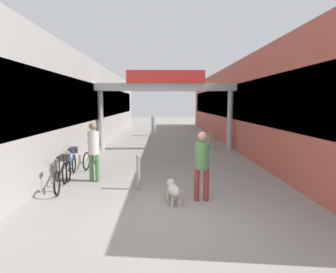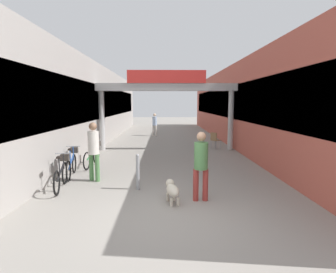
{
  "view_description": "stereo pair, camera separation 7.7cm",
  "coord_description": "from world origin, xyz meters",
  "views": [
    {
      "loc": [
        -0.22,
        -5.42,
        2.45
      ],
      "look_at": [
        0.0,
        3.51,
        1.3
      ],
      "focal_mm": 28.0,
      "sensor_mm": 36.0,
      "label": 1
    },
    {
      "loc": [
        -0.14,
        -5.42,
        2.45
      ],
      "look_at": [
        0.0,
        3.51,
        1.3
      ],
      "focal_mm": 28.0,
      "sensor_mm": 36.0,
      "label": 2
    }
  ],
  "objects": [
    {
      "name": "bollard_post_metal",
      "position": [
        -0.88,
        1.8,
        0.52
      ],
      "size": [
        0.1,
        0.1,
        1.02
      ],
      "color": "gray",
      "rests_on": "ground_plane"
    },
    {
      "name": "arcade_sign_gateway",
      "position": [
        0.0,
        8.13,
        2.9
      ],
      "size": [
        7.4,
        0.47,
        4.08
      ],
      "color": "#B2B2B2",
      "rests_on": "ground_plane"
    },
    {
      "name": "bicycle_green_third",
      "position": [
        -2.91,
        4.63,
        0.44
      ],
      "size": [
        0.46,
        1.69,
        0.98
      ],
      "color": "black",
      "rests_on": "ground_plane"
    },
    {
      "name": "storefront_left",
      "position": [
        -5.09,
        11.0,
        2.27
      ],
      "size": [
        3.0,
        26.0,
        4.54
      ],
      "color": "#9E9993",
      "rests_on": "ground_plane"
    },
    {
      "name": "bicycle_black_nearest",
      "position": [
        -3.09,
        1.97,
        0.44
      ],
      "size": [
        0.46,
        1.68,
        0.98
      ],
      "color": "black",
      "rests_on": "ground_plane"
    },
    {
      "name": "pedestrian_with_dog",
      "position": [
        0.78,
        0.92,
        1.0
      ],
      "size": [
        0.38,
        0.35,
        1.75
      ],
      "color": "#99332D",
      "rests_on": "ground_plane"
    },
    {
      "name": "pedestrian_carrying_crate",
      "position": [
        -0.83,
        14.14,
        0.95
      ],
      "size": [
        0.46,
        0.46,
        1.67
      ],
      "color": "silver",
      "rests_on": "ground_plane"
    },
    {
      "name": "storefront_right",
      "position": [
        5.09,
        11.0,
        2.27
      ],
      "size": [
        3.0,
        26.0,
        4.54
      ],
      "color": "#B25142",
      "rests_on": "ground_plane"
    },
    {
      "name": "bicycle_blue_second",
      "position": [
        -3.24,
        3.24,
        0.44
      ],
      "size": [
        0.46,
        1.68,
        0.98
      ],
      "color": "black",
      "rests_on": "ground_plane"
    },
    {
      "name": "cafe_chair_wood_nearer",
      "position": [
        2.58,
        8.34,
        0.54
      ],
      "size": [
        0.56,
        0.56,
        0.89
      ],
      "color": "gray",
      "rests_on": "ground_plane"
    },
    {
      "name": "pedestrian_companion",
      "position": [
        -2.33,
        2.65,
        1.07
      ],
      "size": [
        0.46,
        0.46,
        1.85
      ],
      "color": "#4C7F47",
      "rests_on": "ground_plane"
    },
    {
      "name": "ground_plane",
      "position": [
        0.0,
        0.0,
        0.0
      ],
      "size": [
        80.0,
        80.0,
        0.0
      ],
      "primitive_type": "plane",
      "color": "gray"
    },
    {
      "name": "dog_on_leash",
      "position": [
        0.06,
        0.79,
        0.33
      ],
      "size": [
        0.41,
        0.75,
        0.53
      ],
      "color": "beige",
      "rests_on": "ground_plane"
    }
  ]
}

